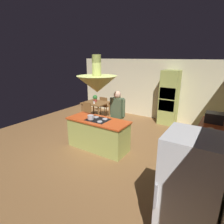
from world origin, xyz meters
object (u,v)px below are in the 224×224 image
object	(u,v)px
oven_tower	(169,98)
chair_facing_island	(86,112)
cup_on_table	(94,103)
cooking_pot_on_cooktop	(91,117)
canister_flour	(209,137)
microwave_on_counter	(214,118)
potted_plant_on_table	(95,98)
chair_by_back_wall	(105,105)
canister_tea	(210,132)
dining_table	(96,105)
refrigerator	(188,194)
person_at_island	(117,114)
kitchen_island	(98,134)
canister_sugar	(209,135)

from	to	relation	value
oven_tower	chair_facing_island	xyz separation A→B (m)	(-2.80, -1.82, -0.57)
cup_on_table	cooking_pot_on_cooktop	xyz separation A→B (m)	(1.45, -2.00, 0.18)
canister_flour	microwave_on_counter	world-z (taller)	microwave_on_counter
potted_plant_on_table	chair_by_back_wall	bearing A→B (deg)	82.70
chair_by_back_wall	canister_tea	bearing A→B (deg)	153.84
dining_table	refrigerator	bearing A→B (deg)	-40.18
person_at_island	chair_facing_island	world-z (taller)	person_at_island
canister_tea	cooking_pot_on_cooktop	size ratio (longest dim) A/B	0.93
chair_facing_island	chair_by_back_wall	world-z (taller)	same
chair_facing_island	chair_by_back_wall	distance (m)	1.35
refrigerator	cooking_pot_on_cooktop	size ratio (longest dim) A/B	9.64
kitchen_island	oven_tower	bearing A→B (deg)	71.26
refrigerator	canister_flour	world-z (taller)	refrigerator
person_at_island	chair_by_back_wall	xyz separation A→B (m)	(-1.96, 2.12, -0.45)
chair_facing_island	chair_by_back_wall	bearing A→B (deg)	90.00
potted_plant_on_table	cooking_pot_on_cooktop	distance (m)	2.81
chair_facing_island	cup_on_table	bearing A→B (deg)	78.74
person_at_island	chair_by_back_wall	bearing A→B (deg)	132.73
potted_plant_on_table	canister_sugar	xyz separation A→B (m)	(4.62, -1.80, 0.06)
canister_sugar	cooking_pot_on_cooktop	bearing A→B (deg)	-170.60
refrigerator	cup_on_table	bearing A→B (deg)	140.99
cup_on_table	oven_tower	bearing A→B (deg)	26.83
cup_on_table	canister_tea	size ratio (longest dim) A/B	0.54
kitchen_island	canister_tea	bearing A→B (deg)	10.89
canister_sugar	person_at_island	bearing A→B (deg)	173.60
cup_on_table	chair_facing_island	bearing A→B (deg)	-101.26
oven_tower	canister_tea	bearing A→B (deg)	-57.17
kitchen_island	person_at_island	xyz separation A→B (m)	(0.26, 0.66, 0.50)
cup_on_table	canister_tea	xyz separation A→B (m)	(4.45, -1.33, 0.19)
refrigerator	potted_plant_on_table	world-z (taller)	refrigerator
oven_tower	refrigerator	size ratio (longest dim) A/B	1.24
microwave_on_counter	cooking_pot_on_cooktop	distance (m)	3.43
refrigerator	canister_flour	xyz separation A→B (m)	(0.04, 1.89, 0.12)
chair_facing_island	canister_sugar	world-z (taller)	canister_sugar
refrigerator	canister_flour	size ratio (longest dim) A/B	10.16
chair_by_back_wall	cooking_pot_on_cooktop	bearing A→B (deg)	117.92
oven_tower	chair_facing_island	distance (m)	3.39
cup_on_table	microwave_on_counter	distance (m)	4.47
chair_facing_island	cup_on_table	size ratio (longest dim) A/B	9.67
person_at_island	canister_flour	size ratio (longest dim) A/B	9.75
refrigerator	microwave_on_counter	distance (m)	3.24
dining_table	microwave_on_counter	distance (m)	4.59
cup_on_table	microwave_on_counter	bearing A→B (deg)	-4.32
person_at_island	chair_by_back_wall	size ratio (longest dim) A/B	1.91
kitchen_island	oven_tower	size ratio (longest dim) A/B	0.86
chair_by_back_wall	potted_plant_on_table	xyz separation A→B (m)	(-0.08, -0.61, 0.42)
refrigerator	canister_flour	bearing A→B (deg)	88.78
potted_plant_on_table	canister_sugar	world-z (taller)	same
microwave_on_counter	cooking_pot_on_cooktop	xyz separation A→B (m)	(-3.00, -1.67, -0.06)
oven_tower	cup_on_table	world-z (taller)	oven_tower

